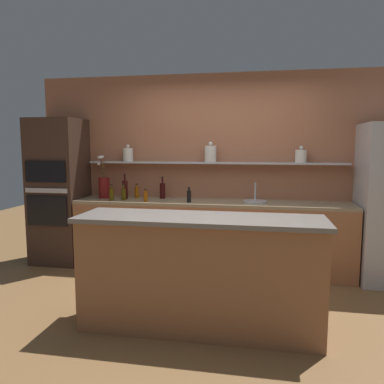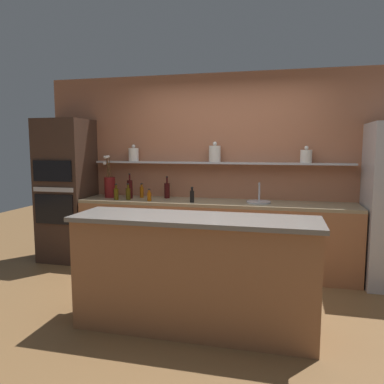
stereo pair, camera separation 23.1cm
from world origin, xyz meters
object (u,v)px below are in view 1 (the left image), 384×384
oven_tower (59,191)px  bottle_sauce_1 (189,196)px  flower_vase (104,186)px  bottle_sauce_5 (146,196)px  bottle_wine_3 (125,189)px  bottle_oil_2 (112,194)px  sink_fixture (255,200)px  bottle_sauce_0 (137,192)px  bottle_wine_4 (163,190)px  bottle_oil_6 (124,194)px

oven_tower → bottle_sauce_1: size_ratio=10.21×
oven_tower → flower_vase: bearing=2.2°
flower_vase → oven_tower: bearing=-177.8°
bottle_sauce_1 → bottle_sauce_5: 0.57m
bottle_wine_3 → flower_vase: bearing=176.4°
oven_tower → bottle_sauce_1: oven_tower is taller
bottle_oil_2 → bottle_sauce_1: bearing=1.6°
sink_fixture → bottle_sauce_1: size_ratio=1.55×
bottle_oil_2 → bottle_wine_3: size_ratio=0.63×
bottle_oil_2 → bottle_wine_3: bottle_wine_3 is taller
flower_vase → bottle_oil_2: bearing=-46.9°
bottle_sauce_0 → bottle_sauce_1: size_ratio=1.01×
sink_fixture → oven_tower: bearing=-179.7°
sink_fixture → bottle_wine_4: (-1.25, 0.13, 0.09)m
oven_tower → bottle_sauce_5: 1.33m
bottle_oil_2 → bottle_wine_4: (0.61, 0.32, 0.03)m
bottle_sauce_5 → bottle_sauce_0: bearing=126.5°
bottle_oil_6 → bottle_sauce_1: bearing=-2.3°
bottle_sauce_5 → bottle_wine_4: bearing=66.5°
bottle_oil_6 → sink_fixture: bearing=4.3°
sink_fixture → bottle_oil_6: 1.72m
flower_vase → sink_fixture: flower_vase is taller
sink_fixture → bottle_wine_4: size_ratio=1.01×
oven_tower → bottle_sauce_0: (1.10, 0.12, 0.00)m
bottle_wine_3 → bottle_wine_4: size_ratio=1.14×
bottle_sauce_1 → sink_fixture: bearing=11.2°
sink_fixture → bottle_sauce_0: size_ratio=1.54×
oven_tower → bottle_wine_4: 1.47m
bottle_sauce_1 → bottle_wine_3: bottle_wine_3 is taller
flower_vase → bottle_sauce_0: bearing=11.8°
bottle_wine_3 → bottle_wine_4: 0.51m
oven_tower → sink_fixture: oven_tower is taller
bottle_sauce_1 → bottle_oil_2: bearing=-178.4°
sink_fixture → bottle_sauce_0: (-1.61, 0.10, 0.06)m
oven_tower → bottle_oil_2: (0.85, -0.18, 0.00)m
bottle_oil_2 → bottle_oil_6: bearing=24.2°
sink_fixture → bottle_oil_6: bearing=-175.7°
flower_vase → bottle_sauce_5: (0.66, -0.21, -0.10)m
bottle_sauce_0 → bottle_sauce_1: (0.79, -0.27, -0.00)m
bottle_oil_2 → bottle_sauce_5: (0.47, -0.00, -0.02)m
bottle_sauce_1 → bottle_wine_4: bottle_wine_4 is taller
bottle_sauce_0 → bottle_sauce_5: 0.37m
bottle_sauce_0 → bottle_wine_3: bottle_wine_3 is taller
bottle_sauce_0 → bottle_oil_2: 0.39m
bottle_sauce_5 → oven_tower: bearing=172.2°
bottle_wine_3 → bottle_sauce_5: (0.35, -0.19, -0.07)m
sink_fixture → bottle_sauce_0: sink_fixture is taller
flower_vase → bottle_oil_2: 0.29m
bottle_oil_2 → bottle_wine_3: 0.23m
flower_vase → bottle_sauce_0: 0.46m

